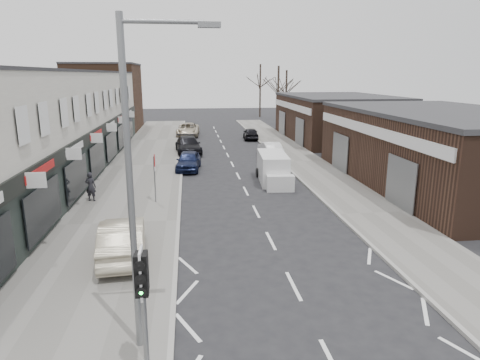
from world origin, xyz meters
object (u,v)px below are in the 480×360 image
object	(u,v)px
sedan_on_pavement	(123,238)
traffic_light	(142,284)
warning_sign	(155,164)
parked_car_right_a	(270,149)
pedestrian	(91,187)
parked_car_left_a	(188,161)
parked_car_left_c	(188,130)
parked_car_right_b	(251,134)
white_van	(273,169)
street_lamp	(137,173)
parked_car_left_b	(188,145)

from	to	relation	value
sedan_on_pavement	traffic_light	bearing A→B (deg)	96.86
warning_sign	parked_car_right_a	xyz separation A→B (m)	(8.66, 12.58, -1.54)
warning_sign	pedestrian	bearing A→B (deg)	170.75
parked_car_left_a	parked_car_left_c	xyz separation A→B (m)	(0.00, 18.07, 0.04)
parked_car_left_a	pedestrian	bearing A→B (deg)	-118.40
sedan_on_pavement	parked_car_left_a	size ratio (longest dim) A/B	1.11
parked_car_left_c	traffic_light	bearing A→B (deg)	-87.88
parked_car_right_a	parked_car_right_b	world-z (taller)	parked_car_right_a
white_van	parked_car_left_c	world-z (taller)	white_van
street_lamp	sedan_on_pavement	size ratio (longest dim) A/B	1.78
parked_car_left_b	parked_car_right_b	world-z (taller)	parked_car_left_b
parked_car_left_c	street_lamp	bearing A→B (deg)	-88.10
white_van	parked_car_left_b	xyz separation A→B (m)	(-5.46, 11.17, -0.14)
sedan_on_pavement	pedestrian	world-z (taller)	pedestrian
parked_car_right_a	parked_car_left_b	bearing A→B (deg)	-23.12
traffic_light	parked_car_left_b	xyz separation A→B (m)	(1.00, 29.15, -1.68)
sedan_on_pavement	parked_car_left_c	world-z (taller)	sedan_on_pavement
sedan_on_pavement	parked_car_right_a	size ratio (longest dim) A/B	1.12
pedestrian	parked_car_right_b	bearing A→B (deg)	-104.25
street_lamp	sedan_on_pavement	bearing A→B (deg)	103.64
parked_car_left_c	parked_car_right_b	world-z (taller)	parked_car_left_c
traffic_light	white_van	size ratio (longest dim) A/B	0.63
street_lamp	parked_car_left_c	size ratio (longest dim) A/B	1.52
parked_car_right_b	warning_sign	bearing A→B (deg)	73.34
sedan_on_pavement	parked_car_left_c	size ratio (longest dim) A/B	0.85
pedestrian	parked_car_left_c	bearing A→B (deg)	-87.51
parked_car_right_b	parked_car_left_b	bearing A→B (deg)	52.70
parked_car_left_a	parked_car_right_b	world-z (taller)	parked_car_left_a
sedan_on_pavement	parked_car_left_c	bearing A→B (deg)	-99.66
warning_sign	parked_car_left_b	bearing A→B (deg)	83.37
parked_car_left_b	parked_car_left_a	bearing A→B (deg)	-95.35
warning_sign	parked_car_left_c	xyz separation A→B (m)	(1.76, 26.38, -1.47)
warning_sign	parked_car_right_b	xyz separation A→B (m)	(8.49, 22.88, -1.56)
warning_sign	pedestrian	world-z (taller)	warning_sign
traffic_light	sedan_on_pavement	bearing A→B (deg)	102.29
traffic_light	street_lamp	distance (m)	2.52
parked_car_left_b	pedestrian	bearing A→B (deg)	-115.30
parked_car_right_a	sedan_on_pavement	bearing A→B (deg)	61.79
parked_car_left_b	warning_sign	bearing A→B (deg)	-101.98
warning_sign	pedestrian	distance (m)	3.79
white_van	parked_car_right_a	bearing A→B (deg)	84.74
pedestrian	parked_car_left_b	bearing A→B (deg)	-95.89
parked_car_right_a	parked_car_right_b	xyz separation A→B (m)	(-0.17, 10.30, -0.02)
street_lamp	warning_sign	size ratio (longest dim) A/B	2.96
pedestrian	parked_car_left_c	distance (m)	26.35
white_van	parked_car_right_a	distance (m)	8.74
white_van	parked_car_right_a	xyz separation A→B (m)	(1.44, 8.62, -0.22)
warning_sign	parked_car_right_a	bearing A→B (deg)	55.46
sedan_on_pavement	parked_car_left_b	bearing A→B (deg)	-101.78
white_van	parked_car_left_c	xyz separation A→B (m)	(-5.46, 22.42, -0.15)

